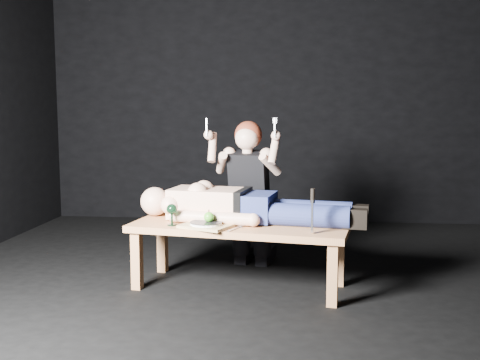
{
  "coord_description": "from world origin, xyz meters",
  "views": [
    {
      "loc": [
        0.27,
        -3.87,
        1.24
      ],
      "look_at": [
        -0.14,
        0.06,
        0.75
      ],
      "focal_mm": 43.17,
      "sensor_mm": 36.0,
      "label": 1
    }
  ],
  "objects_px": {
    "lying_man": "(250,202)",
    "kneeling_woman": "(251,192)",
    "serving_tray": "(206,226)",
    "goblet": "(172,215)",
    "table": "(239,256)",
    "carving_knife": "(313,211)"
  },
  "relations": [
    {
      "from": "kneeling_woman",
      "to": "carving_knife",
      "type": "xyz_separation_m",
      "value": [
        0.46,
        -0.83,
        0.0
      ]
    },
    {
      "from": "table",
      "to": "goblet",
      "type": "xyz_separation_m",
      "value": [
        -0.45,
        -0.1,
        0.3
      ]
    },
    {
      "from": "goblet",
      "to": "serving_tray",
      "type": "bearing_deg",
      "value": -10.11
    },
    {
      "from": "goblet",
      "to": "carving_knife",
      "type": "distance_m",
      "value": 0.96
    },
    {
      "from": "lying_man",
      "to": "carving_knife",
      "type": "height_order",
      "value": "carving_knife"
    },
    {
      "from": "kneeling_woman",
      "to": "carving_knife",
      "type": "distance_m",
      "value": 0.95
    },
    {
      "from": "table",
      "to": "goblet",
      "type": "distance_m",
      "value": 0.55
    },
    {
      "from": "lying_man",
      "to": "serving_tray",
      "type": "relative_size",
      "value": 4.78
    },
    {
      "from": "lying_man",
      "to": "goblet",
      "type": "distance_m",
      "value": 0.56
    },
    {
      "from": "lying_man",
      "to": "goblet",
      "type": "height_order",
      "value": "lying_man"
    },
    {
      "from": "table",
      "to": "serving_tray",
      "type": "relative_size",
      "value": 4.65
    },
    {
      "from": "table",
      "to": "goblet",
      "type": "bearing_deg",
      "value": -158.43
    },
    {
      "from": "kneeling_woman",
      "to": "lying_man",
      "type": "bearing_deg",
      "value": -75.56
    },
    {
      "from": "lying_man",
      "to": "kneeling_woman",
      "type": "bearing_deg",
      "value": 103.39
    },
    {
      "from": "serving_tray",
      "to": "goblet",
      "type": "height_order",
      "value": "goblet"
    },
    {
      "from": "kneeling_woman",
      "to": "serving_tray",
      "type": "relative_size",
      "value": 3.69
    },
    {
      "from": "lying_man",
      "to": "kneeling_woman",
      "type": "height_order",
      "value": "kneeling_woman"
    },
    {
      "from": "serving_tray",
      "to": "carving_knife",
      "type": "bearing_deg",
      "value": -9.32
    },
    {
      "from": "kneeling_woman",
      "to": "goblet",
      "type": "bearing_deg",
      "value": -115.24
    },
    {
      "from": "table",
      "to": "serving_tray",
      "type": "distance_m",
      "value": 0.34
    },
    {
      "from": "table",
      "to": "serving_tray",
      "type": "xyz_separation_m",
      "value": [
        -0.21,
        -0.14,
        0.23
      ]
    },
    {
      "from": "carving_knife",
      "to": "lying_man",
      "type": "bearing_deg",
      "value": 148.62
    }
  ]
}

